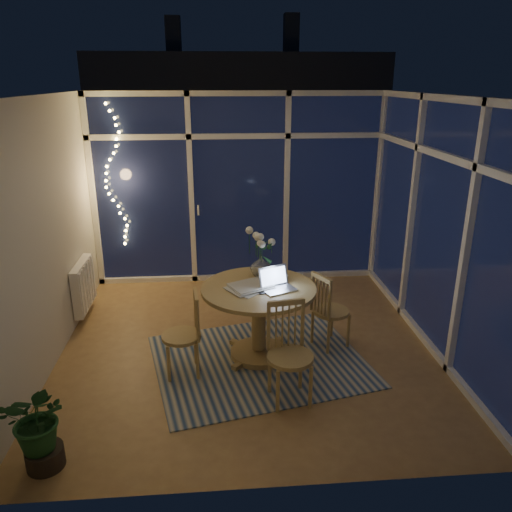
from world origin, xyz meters
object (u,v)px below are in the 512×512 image
laptop (279,279)px  potted_plant (39,424)px  chair_left (181,334)px  flower_vase (261,267)px  chair_front (290,355)px  dining_table (259,323)px  chair_right (331,309)px

laptop → potted_plant: 2.40m
chair_left → flower_vase: size_ratio=4.12×
chair_left → potted_plant: (-0.96, -1.18, -0.05)m
chair_left → chair_front: bearing=56.0°
dining_table → chair_right: chair_right is taller
dining_table → laptop: laptop is taller
potted_plant → chair_left: bearing=50.9°
flower_vase → potted_plant: size_ratio=0.28×
flower_vase → potted_plant: flower_vase is taller
laptop → flower_vase: size_ratio=1.51×
flower_vase → potted_plant: bearing=-135.7°
flower_vase → chair_right: bearing=-10.6°
chair_left → potted_plant: 1.52m
dining_table → chair_right: size_ratio=1.33×
dining_table → chair_front: bearing=-74.9°
chair_left → chair_right: same height
laptop → chair_front: bearing=-112.1°
chair_left → laptop: (0.96, 0.17, 0.47)m
chair_left → laptop: bearing=94.0°
chair_front → potted_plant: chair_front is taller
chair_front → laptop: bearing=84.0°
dining_table → laptop: size_ratio=3.64×
dining_table → chair_left: (-0.77, -0.25, 0.04)m
dining_table → flower_vase: 0.58m
chair_right → chair_left: bearing=78.0°
potted_plant → flower_vase: bearing=44.3°
dining_table → flower_vase: flower_vase is taller
chair_front → flower_vase: size_ratio=4.45×
chair_right → flower_vase: bearing=52.5°
dining_table → chair_left: 0.81m
chair_front → potted_plant: size_ratio=1.23×
dining_table → chair_right: 0.81m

